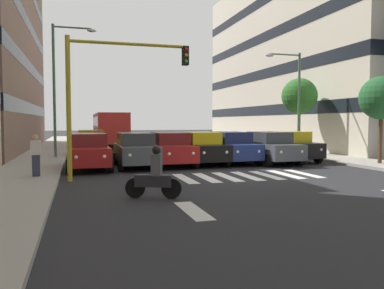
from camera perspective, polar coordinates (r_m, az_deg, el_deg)
ground_plane at (r=16.45m, az=6.57°, el=-4.64°), size 180.00×180.00×0.00m
sidewalk_right at (r=15.32m, az=-24.25°, el=-5.22°), size 2.84×90.00×0.15m
building_left_block_0 at (r=39.19m, az=16.20°, el=11.96°), size 8.95×27.57×16.47m
crosswalk_markings at (r=16.45m, az=6.57°, el=-4.62°), size 6.75×2.80×0.01m
lane_arrow_1 at (r=10.17m, az=0.15°, el=-9.57°), size 0.50×2.20×0.01m
car_0 at (r=23.33m, az=14.03°, el=-0.18°), size 2.02×4.44×1.72m
car_1 at (r=21.74m, az=11.32°, el=-0.39°), size 2.02×4.44×1.72m
car_2 at (r=21.57m, az=5.76°, el=-0.37°), size 2.02×4.44×1.72m
car_3 at (r=20.86m, az=1.37°, el=-0.48°), size 2.02×4.44×1.72m
car_4 at (r=20.21m, az=-3.17°, el=-0.61°), size 2.02×4.44×1.72m
car_5 at (r=19.73m, az=-8.20°, el=-0.74°), size 2.02×4.44×1.72m
car_6 at (r=19.18m, az=-14.79°, el=-0.93°), size 2.02×4.44×1.72m
car_row2_0 at (r=26.81m, az=-14.52°, el=0.26°), size 2.02×4.44×1.72m
bus_behind_traffic at (r=36.33m, az=-11.92°, el=2.62°), size 2.78×10.50×3.00m
motorcycle_with_rider at (r=11.71m, az=-5.51°, el=-4.68°), size 1.61×0.75×1.57m
traffic_light_gantry at (r=15.60m, az=-12.43°, el=8.62°), size 4.78×0.36×5.50m
street_lamp_left at (r=26.63m, az=14.57°, el=7.36°), size 2.53×0.28×6.61m
street_lamp_right at (r=24.94m, az=-18.62°, el=9.16°), size 2.58×0.28×7.89m
street_tree_0 at (r=22.25m, az=25.87°, el=6.09°), size 2.21×2.21×4.45m
street_tree_1 at (r=28.04m, az=15.38°, el=6.79°), size 2.44×2.44×5.11m
pedestrian_waiting at (r=16.37m, az=-21.79°, el=-1.37°), size 0.36×0.24×1.63m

